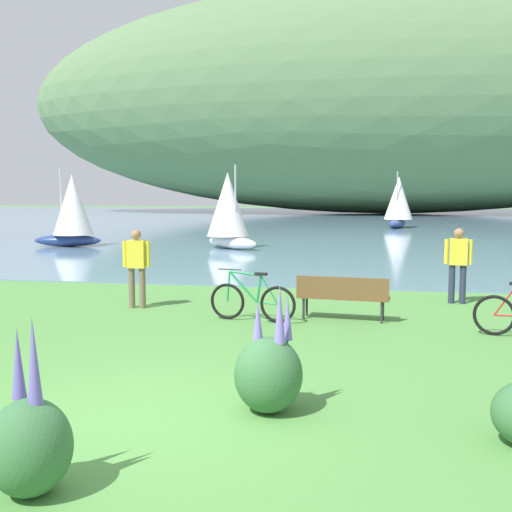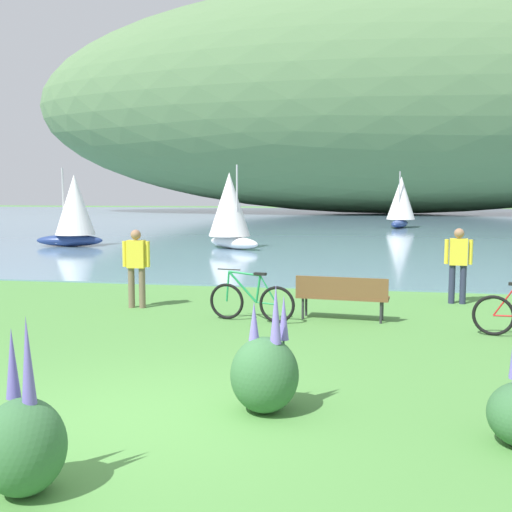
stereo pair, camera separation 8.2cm
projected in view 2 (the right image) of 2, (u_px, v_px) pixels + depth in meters
ground_plane at (135, 419)px, 6.78m from camera, size 200.00×200.00×0.00m
bay_water at (335, 220)px, 55.26m from camera, size 180.00×80.00×0.04m
distant_hillside at (389, 99)px, 69.67m from camera, size 85.32×28.00×26.17m
park_bench_near_camera at (342, 294)px, 11.95m from camera, size 1.84×0.67×0.88m
bicycle_leaning_near_bench at (251, 301)px, 11.90m from camera, size 1.75×0.37×1.01m
person_at_shoreline at (458, 261)px, 13.71m from camera, size 0.61×0.25×1.71m
person_on_the_grass at (136, 263)px, 13.22m from camera, size 0.61×0.24×1.71m
echium_bush_beside_closest at (265, 372)px, 6.96m from camera, size 0.79×0.79×1.50m
echium_bush_mid_cluster at (23, 441)px, 5.06m from camera, size 0.71×0.71×1.51m
sailboat_nearest_to_shore at (230, 209)px, 26.82m from camera, size 3.01×2.81×3.66m
sailboat_mid_bay at (74, 210)px, 27.80m from camera, size 3.14×2.06×3.58m
sailboat_toward_hillside at (401, 201)px, 42.43m from camera, size 2.40×3.45×3.90m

